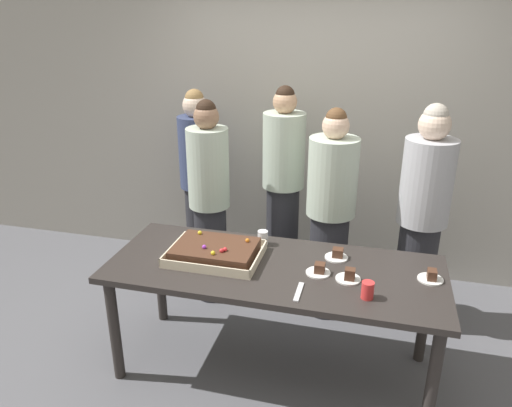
{
  "coord_description": "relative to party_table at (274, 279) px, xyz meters",
  "views": [
    {
      "loc": [
        0.56,
        -2.62,
        2.27
      ],
      "look_at": [
        -0.16,
        0.15,
        1.13
      ],
      "focal_mm": 34.16,
      "sensor_mm": 36.0,
      "label": 1
    }
  ],
  "objects": [
    {
      "name": "plated_slice_far_left",
      "position": [
        0.37,
        0.21,
        0.11
      ],
      "size": [
        0.15,
        0.15,
        0.07
      ],
      "color": "white",
      "rests_on": "party_table"
    },
    {
      "name": "person_far_right_suit",
      "position": [
        -0.7,
        0.76,
        0.17
      ],
      "size": [
        0.32,
        0.32,
        1.67
      ],
      "rotation": [
        0.0,
        0.0,
        -1.18
      ],
      "color": "#28282D",
      "rests_on": "ground_plane"
    },
    {
      "name": "plated_slice_far_right",
      "position": [
        0.93,
        0.07,
        0.11
      ],
      "size": [
        0.15,
        0.15,
        0.07
      ],
      "color": "white",
      "rests_on": "party_table"
    },
    {
      "name": "interior_back_panel",
      "position": [
        0.0,
        1.6,
        0.8
      ],
      "size": [
        8.0,
        0.12,
        3.0
      ],
      "primitive_type": "cube",
      "color": "#9E998E",
      "rests_on": "ground_plane"
    },
    {
      "name": "sheet_cake",
      "position": [
        -0.4,
        0.02,
        0.13
      ],
      "size": [
        0.59,
        0.44,
        0.12
      ],
      "color": "beige",
      "rests_on": "party_table"
    },
    {
      "name": "cake_server_utensil",
      "position": [
        0.2,
        -0.26,
        0.09
      ],
      "size": [
        0.03,
        0.2,
        0.01
      ],
      "primitive_type": "cube",
      "color": "silver",
      "rests_on": "party_table"
    },
    {
      "name": "ground_plane",
      "position": [
        0.0,
        0.0,
        -0.7
      ],
      "size": [
        12.0,
        12.0,
        0.0
      ],
      "primitive_type": "plane",
      "color": "#5B5B60"
    },
    {
      "name": "person_left_edge_reaching",
      "position": [
        -0.94,
        1.15,
        0.19
      ],
      "size": [
        0.31,
        0.31,
        1.68
      ],
      "rotation": [
        0.0,
        0.0,
        -1.12
      ],
      "color": "#28282D",
      "rests_on": "ground_plane"
    },
    {
      "name": "plated_slice_near_right",
      "position": [
        0.46,
        -0.05,
        0.11
      ],
      "size": [
        0.15,
        0.15,
        0.08
      ],
      "color": "white",
      "rests_on": "party_table"
    },
    {
      "name": "drink_cup_nearest",
      "position": [
        -0.14,
        0.28,
        0.14
      ],
      "size": [
        0.07,
        0.07,
        0.1
      ],
      "primitive_type": "cylinder",
      "color": "white",
      "rests_on": "party_table"
    },
    {
      "name": "party_table",
      "position": [
        0.0,
        0.0,
        0.0
      ],
      "size": [
        2.09,
        0.84,
        0.78
      ],
      "color": "#2D2826",
      "rests_on": "ground_plane"
    },
    {
      "name": "plated_slice_near_left",
      "position": [
        0.28,
        -0.02,
        0.11
      ],
      "size": [
        0.15,
        0.15,
        0.07
      ],
      "color": "white",
      "rests_on": "party_table"
    },
    {
      "name": "drink_cup_middle",
      "position": [
        0.58,
        -0.22,
        0.14
      ],
      "size": [
        0.07,
        0.07,
        0.1
      ],
      "primitive_type": "cylinder",
      "color": "red",
      "rests_on": "party_table"
    },
    {
      "name": "person_serving_front",
      "position": [
        0.91,
        0.79,
        0.19
      ],
      "size": [
        0.36,
        0.36,
        1.7
      ],
      "rotation": [
        0.0,
        0.0,
        -2.61
      ],
      "color": "#28282D",
      "rests_on": "ground_plane"
    },
    {
      "name": "person_green_shirt_behind",
      "position": [
        0.26,
        0.78,
        0.15
      ],
      "size": [
        0.37,
        0.37,
        1.65
      ],
      "rotation": [
        0.0,
        0.0,
        -2.28
      ],
      "color": "#28282D",
      "rests_on": "ground_plane"
    },
    {
      "name": "person_striped_tie_right",
      "position": [
        -0.18,
        1.11,
        0.2
      ],
      "size": [
        0.34,
        0.34,
        1.74
      ],
      "rotation": [
        0.0,
        0.0,
        -1.77
      ],
      "color": "#28282D",
      "rests_on": "ground_plane"
    }
  ]
}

